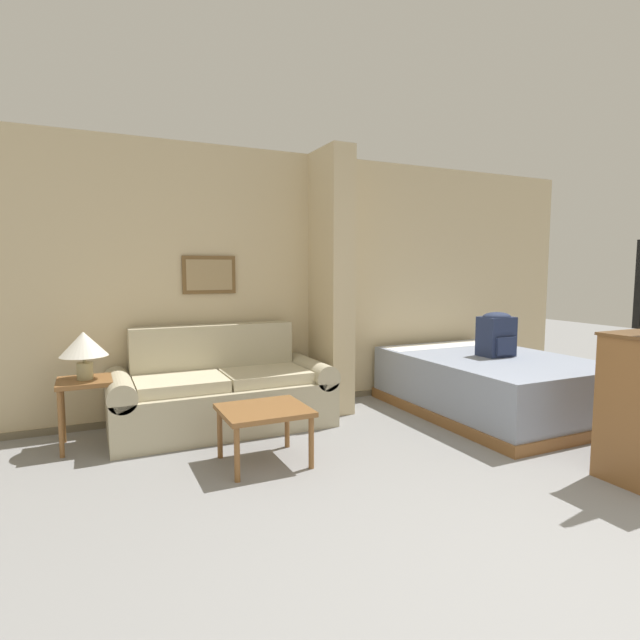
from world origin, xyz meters
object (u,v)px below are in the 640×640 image
(coffee_table, at_px, (264,415))
(bed, at_px, (489,383))
(couch, at_px, (222,392))
(backpack, at_px, (497,333))
(table_lamp, at_px, (84,346))

(coffee_table, relative_size, bed, 0.30)
(couch, distance_m, bed, 2.63)
(couch, xyz_separation_m, bed, (2.55, -0.66, -0.03))
(bed, bearing_deg, backpack, -22.31)
(backpack, bearing_deg, bed, 157.69)
(backpack, bearing_deg, couch, 165.25)
(couch, relative_size, coffee_table, 3.11)
(coffee_table, xyz_separation_m, table_lamp, (-1.18, 0.93, 0.46))
(couch, distance_m, table_lamp, 1.22)
(couch, bearing_deg, coffee_table, -85.80)
(couch, height_order, bed, couch)
(couch, distance_m, coffee_table, 0.99)
(table_lamp, height_order, backpack, backpack)
(coffee_table, xyz_separation_m, bed, (2.48, 0.32, -0.08))
(coffee_table, distance_m, backpack, 2.58)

